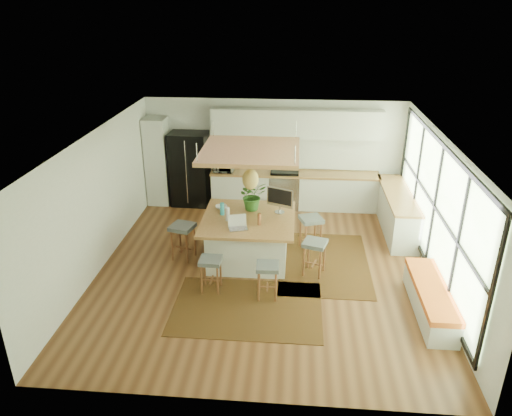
# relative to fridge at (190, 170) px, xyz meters

# --- Properties ---
(floor) EXTENTS (7.00, 7.00, 0.00)m
(floor) POSITION_rel_fridge_xyz_m (2.13, -3.20, -0.93)
(floor) COLOR #522D17
(floor) RESTS_ON ground
(ceiling) EXTENTS (7.00, 7.00, 0.00)m
(ceiling) POSITION_rel_fridge_xyz_m (2.13, -3.20, 1.78)
(ceiling) COLOR white
(ceiling) RESTS_ON ground
(wall_back) EXTENTS (6.50, 0.00, 6.50)m
(wall_back) POSITION_rel_fridge_xyz_m (2.13, 0.30, 0.42)
(wall_back) COLOR silver
(wall_back) RESTS_ON ground
(wall_front) EXTENTS (6.50, 0.00, 6.50)m
(wall_front) POSITION_rel_fridge_xyz_m (2.13, -6.70, 0.42)
(wall_front) COLOR silver
(wall_front) RESTS_ON ground
(wall_left) EXTENTS (0.00, 7.00, 7.00)m
(wall_left) POSITION_rel_fridge_xyz_m (-1.12, -3.20, 0.42)
(wall_left) COLOR silver
(wall_left) RESTS_ON ground
(wall_right) EXTENTS (0.00, 7.00, 7.00)m
(wall_right) POSITION_rel_fridge_xyz_m (5.38, -3.20, 0.42)
(wall_right) COLOR silver
(wall_right) RESTS_ON ground
(window_wall) EXTENTS (0.10, 6.20, 2.60)m
(window_wall) POSITION_rel_fridge_xyz_m (5.35, -3.20, 0.47)
(window_wall) COLOR black
(window_wall) RESTS_ON wall_right
(pantry) EXTENTS (0.55, 0.60, 2.25)m
(pantry) POSITION_rel_fridge_xyz_m (-0.82, -0.02, 0.20)
(pantry) COLOR silver
(pantry) RESTS_ON floor
(back_counter_base) EXTENTS (4.20, 0.60, 0.88)m
(back_counter_base) POSITION_rel_fridge_xyz_m (2.68, -0.02, -0.49)
(back_counter_base) COLOR silver
(back_counter_base) RESTS_ON floor
(back_counter_top) EXTENTS (4.24, 0.64, 0.05)m
(back_counter_top) POSITION_rel_fridge_xyz_m (2.68, -0.02, -0.03)
(back_counter_top) COLOR #926033
(back_counter_top) RESTS_ON back_counter_base
(backsplash) EXTENTS (4.20, 0.02, 0.80)m
(backsplash) POSITION_rel_fridge_xyz_m (2.68, 0.28, 0.43)
(backsplash) COLOR white
(backsplash) RESTS_ON wall_back
(upper_cabinets) EXTENTS (4.20, 0.34, 0.70)m
(upper_cabinets) POSITION_rel_fridge_xyz_m (2.68, 0.12, 1.22)
(upper_cabinets) COLOR silver
(upper_cabinets) RESTS_ON wall_back
(range) EXTENTS (0.76, 0.62, 1.00)m
(range) POSITION_rel_fridge_xyz_m (2.43, -0.02, -0.43)
(range) COLOR #A5A5AA
(range) RESTS_ON floor
(right_counter_base) EXTENTS (0.60, 2.50, 0.88)m
(right_counter_base) POSITION_rel_fridge_xyz_m (5.06, -1.20, -0.49)
(right_counter_base) COLOR silver
(right_counter_base) RESTS_ON floor
(right_counter_top) EXTENTS (0.64, 2.54, 0.05)m
(right_counter_top) POSITION_rel_fridge_xyz_m (5.06, -1.20, -0.03)
(right_counter_top) COLOR #926033
(right_counter_top) RESTS_ON right_counter_base
(window_bench) EXTENTS (0.52, 2.00, 0.50)m
(window_bench) POSITION_rel_fridge_xyz_m (5.08, -4.40, -0.68)
(window_bench) COLOR silver
(window_bench) RESTS_ON floor
(ceiling_panel) EXTENTS (1.86, 1.86, 0.80)m
(ceiling_panel) POSITION_rel_fridge_xyz_m (1.83, -2.80, 1.12)
(ceiling_panel) COLOR #926033
(ceiling_panel) RESTS_ON ceiling
(rug_near) EXTENTS (2.60, 1.80, 0.01)m
(rug_near) POSITION_rel_fridge_xyz_m (1.93, -4.57, -0.92)
(rug_near) COLOR black
(rug_near) RESTS_ON floor
(rug_right) EXTENTS (1.80, 2.60, 0.01)m
(rug_right) POSITION_rel_fridge_xyz_m (3.34, -2.87, -0.92)
(rug_right) COLOR black
(rug_right) RESTS_ON floor
(fridge) EXTENTS (0.98, 0.78, 1.90)m
(fridge) POSITION_rel_fridge_xyz_m (0.00, 0.00, 0.00)
(fridge) COLOR black
(fridge) RESTS_ON floor
(island) EXTENTS (1.85, 1.85, 0.93)m
(island) POSITION_rel_fridge_xyz_m (1.78, -2.81, -0.46)
(island) COLOR #926033
(island) RESTS_ON floor
(stool_near_left) EXTENTS (0.40, 0.40, 0.66)m
(stool_near_left) POSITION_rel_fridge_xyz_m (1.21, -4.05, -0.57)
(stool_near_left) COLOR #4C5254
(stool_near_left) RESTS_ON floor
(stool_near_right) EXTENTS (0.41, 0.41, 0.67)m
(stool_near_right) POSITION_rel_fridge_xyz_m (2.26, -4.19, -0.57)
(stool_near_right) COLOR #4C5254
(stool_near_right) RESTS_ON floor
(stool_right_front) EXTENTS (0.53, 0.53, 0.71)m
(stool_right_front) POSITION_rel_fridge_xyz_m (3.11, -3.31, -0.57)
(stool_right_front) COLOR #4C5254
(stool_right_front) RESTS_ON floor
(stool_right_back) EXTENTS (0.56, 0.56, 0.75)m
(stool_right_back) POSITION_rel_fridge_xyz_m (3.06, -2.28, -0.57)
(stool_right_back) COLOR #4C5254
(stool_right_back) RESTS_ON floor
(stool_left_side) EXTENTS (0.55, 0.55, 0.76)m
(stool_left_side) POSITION_rel_fridge_xyz_m (0.44, -2.90, -0.57)
(stool_left_side) COLOR #4C5254
(stool_left_side) RESTS_ON floor
(laptop) EXTENTS (0.44, 0.46, 0.26)m
(laptop) POSITION_rel_fridge_xyz_m (1.64, -3.33, 0.12)
(laptop) COLOR #A5A5AA
(laptop) RESTS_ON island
(monitor) EXTENTS (0.62, 0.42, 0.54)m
(monitor) POSITION_rel_fridge_xyz_m (2.40, -2.50, 0.26)
(monitor) COLOR #A5A5AA
(monitor) RESTS_ON island
(microwave) EXTENTS (0.51, 0.29, 0.35)m
(microwave) POSITION_rel_fridge_xyz_m (0.88, -0.07, 0.17)
(microwave) COLOR #A5A5AA
(microwave) RESTS_ON back_counter_top
(island_plant) EXTENTS (0.76, 0.79, 0.48)m
(island_plant) POSITION_rel_fridge_xyz_m (1.83, -2.38, 0.25)
(island_plant) COLOR #1E4C19
(island_plant) RESTS_ON island
(island_bowl) EXTENTS (0.30, 0.30, 0.06)m
(island_bowl) POSITION_rel_fridge_xyz_m (1.17, -2.40, 0.03)
(island_bowl) COLOR silver
(island_bowl) RESTS_ON island
(island_bottle_0) EXTENTS (0.07, 0.07, 0.19)m
(island_bottle_0) POSITION_rel_fridge_xyz_m (1.23, -2.71, 0.10)
(island_bottle_0) COLOR #37C4DE
(island_bottle_0) RESTS_ON island
(island_bottle_1) EXTENTS (0.07, 0.07, 0.19)m
(island_bottle_1) POSITION_rel_fridge_xyz_m (1.38, -2.96, 0.10)
(island_bottle_1) COLOR white
(island_bottle_1) RESTS_ON island
(island_bottle_2) EXTENTS (0.07, 0.07, 0.19)m
(island_bottle_2) POSITION_rel_fridge_xyz_m (2.03, -3.11, 0.10)
(island_bottle_2) COLOR brown
(island_bottle_2) RESTS_ON island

